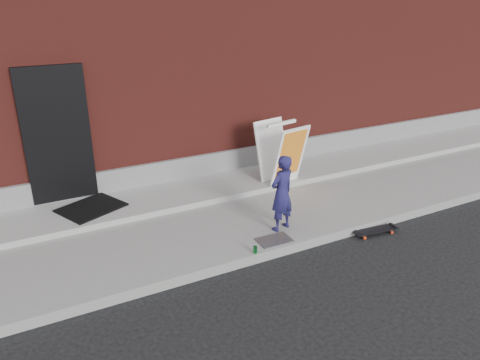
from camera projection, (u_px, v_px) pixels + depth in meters
ground at (287, 255)px, 6.84m from camera, size 80.00×80.00×0.00m
sidewalk at (240, 211)px, 8.04m from camera, size 20.00×3.00×0.15m
apron at (217, 186)px, 8.73m from camera, size 20.00×1.20×0.10m
building at (137, 38)px, 11.64m from camera, size 20.00×8.10×5.00m
child at (282, 193)px, 7.05m from camera, size 0.50×0.39×1.20m
skateboard at (376, 230)px, 7.40m from camera, size 0.75×0.28×0.08m
pizza_sign at (282, 152)px, 8.63m from camera, size 0.82×0.92×1.14m
soda_can at (255, 250)px, 6.58m from camera, size 0.08×0.08×0.11m
doormat at (91, 208)px, 7.72m from camera, size 1.17×1.08×0.03m
utility_plate at (274, 240)px, 6.93m from camera, size 0.51×0.34×0.02m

